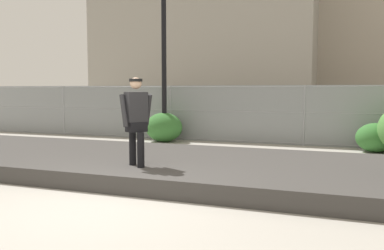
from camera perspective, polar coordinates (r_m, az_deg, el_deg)
ground_plane at (r=6.18m, az=-12.64°, el=-11.17°), size 120.00×120.00×0.00m
gravel_berm at (r=8.36m, az=-2.99°, el=-5.69°), size 16.16×3.93×0.32m
skateboard at (r=7.51m, az=-7.79°, el=-7.73°), size 0.78×0.61×0.07m
skater at (r=7.35m, az=-7.89°, el=0.51°), size 0.65×0.61×1.86m
chain_fence at (r=13.10m, az=5.88°, el=1.59°), size 22.21×0.06×1.85m
parked_car_near at (r=17.78m, az=-8.68°, el=2.15°), size 4.50×2.14×1.66m
parked_car_mid at (r=15.95m, az=12.38°, el=1.77°), size 4.49×2.13×1.66m
library_building at (r=43.13m, az=1.95°, el=16.16°), size 21.99×10.06×20.09m
shrub_left at (r=13.24m, az=-4.01°, el=-0.32°), size 1.24×1.02×0.96m
shrub_center at (r=12.08m, az=24.57°, el=-1.65°), size 1.04×0.85×0.81m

